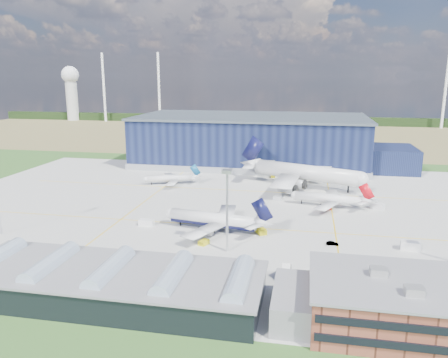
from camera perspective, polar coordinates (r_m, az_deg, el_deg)
ground at (r=150.94m, az=-1.24°, el=-4.82°), size 600.00×600.00×0.00m
apron at (r=160.26m, az=-0.49°, el=-3.71°), size 220.00×160.00×0.08m
farmland at (r=364.49m, az=6.10°, el=5.85°), size 600.00×220.00×0.01m
treeline at (r=443.30m, az=7.03°, el=7.67°), size 600.00×8.00×8.00m
horizon_dressing at (r=488.03m, az=-16.40°, el=11.31°), size 440.20×18.00×70.00m
hangar at (r=239.22m, az=4.21°, el=4.79°), size 145.00×62.00×26.10m
ops_building at (r=93.87m, az=25.69°, el=-14.83°), size 46.00×23.00×10.90m
glass_concourse at (r=98.32m, az=-12.67°, el=-13.17°), size 78.00×23.00×8.60m
light_mast_center at (r=116.41m, az=0.42°, el=-2.41°), size 2.60×2.60×23.00m
airliner_navy at (r=135.28m, az=-1.48°, el=-4.37°), size 41.63×41.00×11.75m
airliner_red at (r=164.00m, az=13.41°, el=-1.89°), size 35.35×34.82×9.94m
airliner_widebody at (r=190.75m, az=10.66°, el=1.86°), size 78.24×77.53×19.66m
airliner_regional at (r=194.45m, az=-7.10°, el=0.52°), size 32.96×32.62×8.45m
gse_tug_a at (r=134.53m, az=4.85°, el=-6.79°), size 4.03×4.71×1.68m
gse_tug_b at (r=125.86m, az=-2.66°, el=-8.29°), size 3.09×3.66×1.35m
gse_van_a at (r=142.99m, az=-10.09°, el=-5.63°), size 4.82×2.11×2.10m
gse_cart_a at (r=175.71m, az=19.02°, el=-2.69°), size 3.27×3.89×1.43m
gse_van_b at (r=167.22m, az=19.38°, el=-3.35°), size 5.62×4.66×2.36m
gse_tug_c at (r=207.98m, az=6.41°, el=0.38°), size 2.23×3.27×1.35m
gse_cart_b at (r=171.10m, az=7.04°, el=-2.46°), size 3.75×2.88×1.46m
gse_van_c at (r=132.31m, az=23.18°, el=-8.04°), size 5.43×3.09×2.48m
airstair at (r=106.52m, az=8.20°, el=-12.13°), size 2.20×4.72×2.93m
car_b at (r=129.06m, az=13.96°, el=-8.17°), size 3.48×1.34×1.13m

